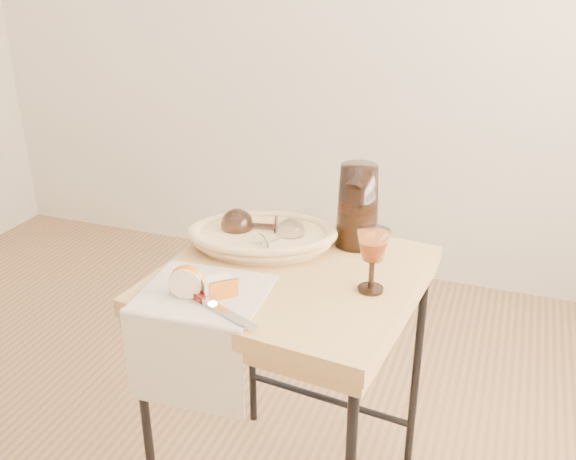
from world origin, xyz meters
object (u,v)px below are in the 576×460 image
at_px(goblet_lying_a, 254,225).
at_px(wine_goblet, 372,261).
at_px(apple_half, 188,280).
at_px(side_table, 291,397).
at_px(pitcher, 358,206).
at_px(goblet_lying_b, 278,237).
at_px(bread_basket, 263,239).
at_px(table_knife, 212,303).
at_px(tea_towel, 204,293).

bearing_deg(goblet_lying_a, wine_goblet, 143.99).
height_order(wine_goblet, apple_half, wine_goblet).
bearing_deg(apple_half, side_table, 36.07).
height_order(pitcher, apple_half, pitcher).
height_order(goblet_lying_b, wine_goblet, wine_goblet).
height_order(goblet_lying_b, apple_half, goblet_lying_b).
height_order(bread_basket, apple_half, apple_half).
distance_m(wine_goblet, apple_half, 0.42).
bearing_deg(table_knife, pitcher, 88.04).
relative_size(goblet_lying_b, pitcher, 0.46).
relative_size(bread_basket, pitcher, 1.32).
relative_size(goblet_lying_a, pitcher, 0.54).
xyz_separation_m(side_table, apple_half, (-0.18, -0.20, 0.43)).
bearing_deg(tea_towel, goblet_lying_a, 85.47).
relative_size(side_table, bread_basket, 2.22).
distance_m(tea_towel, apple_half, 0.05).
relative_size(goblet_lying_a, goblet_lying_b, 1.17).
height_order(tea_towel, table_knife, table_knife).
xyz_separation_m(wine_goblet, table_knife, (-0.31, -0.20, -0.06)).
bearing_deg(goblet_lying_b, apple_half, -176.17).
bearing_deg(apple_half, goblet_lying_b, 55.34).
bearing_deg(apple_half, pitcher, 42.36).
xyz_separation_m(goblet_lying_b, pitcher, (0.18, 0.13, 0.06)).
height_order(side_table, bread_basket, bread_basket).
bearing_deg(goblet_lying_b, bread_basket, 94.72).
xyz_separation_m(side_table, wine_goblet, (0.21, -0.03, 0.46)).
distance_m(side_table, wine_goblet, 0.51).
xyz_separation_m(goblet_lying_b, apple_half, (-0.11, -0.27, -0.01)).
bearing_deg(apple_half, tea_towel, 25.27).
distance_m(bread_basket, goblet_lying_a, 0.05).
relative_size(bread_basket, goblet_lying_b, 2.87).
bearing_deg(table_knife, goblet_lying_a, 121.52).
bearing_deg(tea_towel, apple_half, -146.38).
bearing_deg(bread_basket, apple_half, -119.06).
relative_size(tea_towel, bread_basket, 0.82).
bearing_deg(side_table, bread_basket, 139.52).
bearing_deg(side_table, wine_goblet, -7.34).
distance_m(goblet_lying_b, table_knife, 0.31).
relative_size(goblet_lying_b, table_knife, 0.49).
bearing_deg(side_table, goblet_lying_b, 129.23).
relative_size(goblet_lying_b, apple_half, 1.50).
bearing_deg(table_knife, side_table, 90.15).
height_order(goblet_lying_b, table_knife, goblet_lying_b).
xyz_separation_m(pitcher, wine_goblet, (0.10, -0.23, -0.03)).
bearing_deg(wine_goblet, goblet_lying_b, 159.01).
bearing_deg(apple_half, bread_basket, 65.94).
bearing_deg(pitcher, bread_basket, -149.62).
height_order(wine_goblet, table_knife, wine_goblet).
xyz_separation_m(bread_basket, table_knife, (0.01, -0.33, -0.01)).
height_order(pitcher, table_knife, pitcher).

